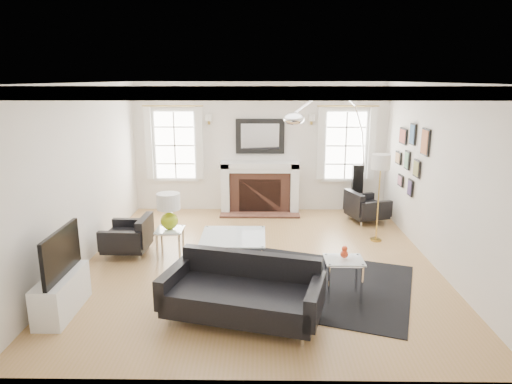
{
  "coord_description": "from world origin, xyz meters",
  "views": [
    {
      "loc": [
        0.04,
        -6.87,
        2.86
      ],
      "look_at": [
        -0.05,
        0.3,
        1.07
      ],
      "focal_mm": 32.0,
      "sensor_mm": 36.0,
      "label": 1
    }
  ],
  "objects_px": {
    "sofa": "(244,293)",
    "armchair_right": "(365,208)",
    "coffee_table": "(233,238)",
    "armchair_left": "(130,237)",
    "gourd_lamp": "(169,209)",
    "arc_floor_lamp": "(332,151)",
    "fireplace": "(260,188)"
  },
  "relations": [
    {
      "from": "sofa",
      "to": "armchair_left",
      "type": "height_order",
      "value": "sofa"
    },
    {
      "from": "fireplace",
      "to": "coffee_table",
      "type": "height_order",
      "value": "fireplace"
    },
    {
      "from": "armchair_left",
      "to": "gourd_lamp",
      "type": "xyz_separation_m",
      "value": [
        0.69,
        -0.1,
        0.53
      ]
    },
    {
      "from": "sofa",
      "to": "arc_floor_lamp",
      "type": "distance_m",
      "value": 4.25
    },
    {
      "from": "sofa",
      "to": "arc_floor_lamp",
      "type": "bearing_deg",
      "value": 67.38
    },
    {
      "from": "sofa",
      "to": "armchair_right",
      "type": "bearing_deg",
      "value": 59.46
    },
    {
      "from": "armchair_left",
      "to": "gourd_lamp",
      "type": "height_order",
      "value": "gourd_lamp"
    },
    {
      "from": "sofa",
      "to": "armchair_right",
      "type": "xyz_separation_m",
      "value": [
        2.32,
        3.94,
        -0.04
      ]
    },
    {
      "from": "armchair_right",
      "to": "arc_floor_lamp",
      "type": "distance_m",
      "value": 1.41
    },
    {
      "from": "fireplace",
      "to": "gourd_lamp",
      "type": "bearing_deg",
      "value": -118.94
    },
    {
      "from": "gourd_lamp",
      "to": "fireplace",
      "type": "bearing_deg",
      "value": 61.06
    },
    {
      "from": "fireplace",
      "to": "coffee_table",
      "type": "distance_m",
      "value": 2.89
    },
    {
      "from": "sofa",
      "to": "arc_floor_lamp",
      "type": "height_order",
      "value": "arc_floor_lamp"
    },
    {
      "from": "fireplace",
      "to": "gourd_lamp",
      "type": "relative_size",
      "value": 2.84
    },
    {
      "from": "fireplace",
      "to": "sofa",
      "type": "distance_m",
      "value": 4.61
    },
    {
      "from": "sofa",
      "to": "arc_floor_lamp",
      "type": "xyz_separation_m",
      "value": [
        1.58,
        3.78,
        1.14
      ]
    },
    {
      "from": "armchair_right",
      "to": "gourd_lamp",
      "type": "height_order",
      "value": "gourd_lamp"
    },
    {
      "from": "coffee_table",
      "to": "sofa",
      "type": "bearing_deg",
      "value": -82.37
    },
    {
      "from": "fireplace",
      "to": "arc_floor_lamp",
      "type": "relative_size",
      "value": 0.62
    },
    {
      "from": "coffee_table",
      "to": "arc_floor_lamp",
      "type": "distance_m",
      "value": 2.92
    },
    {
      "from": "fireplace",
      "to": "sofa",
      "type": "xyz_separation_m",
      "value": [
        -0.17,
        -4.61,
        -0.21
      ]
    },
    {
      "from": "arc_floor_lamp",
      "to": "sofa",
      "type": "bearing_deg",
      "value": -112.62
    },
    {
      "from": "armchair_left",
      "to": "gourd_lamp",
      "type": "distance_m",
      "value": 0.87
    },
    {
      "from": "coffee_table",
      "to": "armchair_left",
      "type": "bearing_deg",
      "value": 169.18
    },
    {
      "from": "sofa",
      "to": "armchair_right",
      "type": "height_order",
      "value": "sofa"
    },
    {
      "from": "sofa",
      "to": "gourd_lamp",
      "type": "bearing_deg",
      "value": 122.97
    },
    {
      "from": "armchair_right",
      "to": "gourd_lamp",
      "type": "relative_size",
      "value": 1.6
    },
    {
      "from": "fireplace",
      "to": "armchair_right",
      "type": "xyz_separation_m",
      "value": [
        2.15,
        -0.67,
        -0.25
      ]
    },
    {
      "from": "sofa",
      "to": "gourd_lamp",
      "type": "height_order",
      "value": "gourd_lamp"
    },
    {
      "from": "armchair_left",
      "to": "coffee_table",
      "type": "distance_m",
      "value": 1.77
    },
    {
      "from": "fireplace",
      "to": "arc_floor_lamp",
      "type": "bearing_deg",
      "value": -30.53
    },
    {
      "from": "gourd_lamp",
      "to": "armchair_left",
      "type": "bearing_deg",
      "value": 171.44
    }
  ]
}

